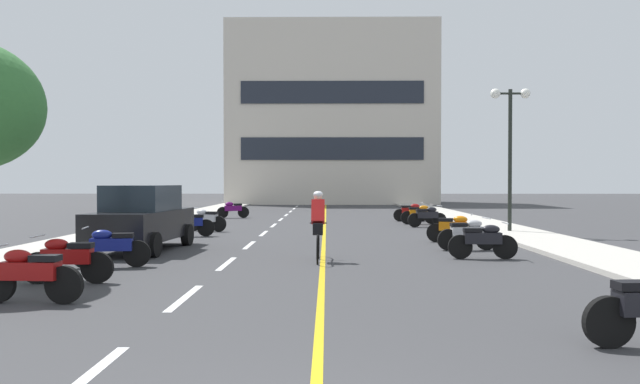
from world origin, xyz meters
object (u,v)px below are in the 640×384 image
object	(u,v)px
motorcycle_11	(411,212)
cyclist_rider	(318,224)
parked_car_near	(142,218)
motorcycle_3	(111,247)
motorcycle_10	(420,214)
motorcycle_6	(454,228)
motorcycle_1	(29,274)
motorcycle_4	(483,240)
motorcycle_2	(67,259)
motorcycle_12	(233,209)
street_lamp_mid	(510,127)
motorcycle_7	(190,223)
motorcycle_9	(427,216)
motorcycle_5	(468,233)
motorcycle_8	(206,219)

from	to	relation	value
motorcycle_11	cyclist_rider	bearing A→B (deg)	-106.88
parked_car_near	motorcycle_3	xyz separation A→B (m)	(0.33, -3.23, -0.44)
motorcycle_10	parked_car_near	bearing A→B (deg)	-132.47
motorcycle_10	motorcycle_6	bearing A→B (deg)	-91.36
motorcycle_1	cyclist_rider	size ratio (longest dim) A/B	0.96
motorcycle_4	motorcycle_10	distance (m)	11.89
motorcycle_2	motorcycle_6	world-z (taller)	same
motorcycle_12	parked_car_near	bearing A→B (deg)	-90.64
street_lamp_mid	motorcycle_7	world-z (taller)	street_lamp_mid
motorcycle_3	parked_car_near	bearing A→B (deg)	95.79
motorcycle_2	motorcycle_6	xyz separation A→B (m)	(8.90, 7.48, 0.00)
motorcycle_3	motorcycle_9	size ratio (longest dim) A/B	1.00
cyclist_rider	motorcycle_5	bearing A→B (deg)	28.26
motorcycle_1	cyclist_rider	distance (m)	6.72
street_lamp_mid	parked_car_near	bearing A→B (deg)	-155.85
parked_car_near	motorcycle_9	world-z (taller)	parked_car_near
motorcycle_5	motorcycle_10	size ratio (longest dim) A/B	1.00
parked_car_near	motorcycle_1	size ratio (longest dim) A/B	2.52
motorcycle_8	motorcycle_11	world-z (taller)	same
motorcycle_10	motorcycle_12	distance (m)	10.19
motorcycle_5	street_lamp_mid	bearing A→B (deg)	61.61
motorcycle_11	cyclist_rider	world-z (taller)	cyclist_rider
street_lamp_mid	cyclist_rider	xyz separation A→B (m)	(-6.94, -7.38, -3.04)
street_lamp_mid	motorcycle_6	distance (m)	5.39
street_lamp_mid	motorcycle_2	xyz separation A→B (m)	(-11.61, -10.60, -3.45)
motorcycle_7	parked_car_near	bearing A→B (deg)	-94.62
motorcycle_9	motorcycle_4	bearing A→B (deg)	-92.14
motorcycle_1	motorcycle_5	bearing A→B (deg)	40.00
motorcycle_5	motorcycle_2	bearing A→B (deg)	-148.29
street_lamp_mid	motorcycle_5	size ratio (longest dim) A/B	3.07
motorcycle_6	cyclist_rider	bearing A→B (deg)	-134.75
motorcycle_3	motorcycle_4	world-z (taller)	same
street_lamp_mid	motorcycle_3	world-z (taller)	street_lamp_mid
street_lamp_mid	motorcycle_2	distance (m)	16.10
motorcycle_1	motorcycle_10	size ratio (longest dim) A/B	1.00
motorcycle_6	motorcycle_7	size ratio (longest dim) A/B	0.97
street_lamp_mid	motorcycle_6	size ratio (longest dim) A/B	3.16
motorcycle_2	motorcycle_6	size ratio (longest dim) A/B	1.03
motorcycle_1	motorcycle_9	distance (m)	17.99
motorcycle_4	motorcycle_3	bearing A→B (deg)	-169.81
motorcycle_7	motorcycle_8	xyz separation A→B (m)	(0.12, 2.17, 0.00)
motorcycle_6	motorcycle_10	bearing A→B (deg)	88.64
motorcycle_7	motorcycle_8	world-z (taller)	same
motorcycle_9	motorcycle_7	bearing A→B (deg)	-154.22
motorcycle_7	motorcycle_10	world-z (taller)	same
motorcycle_5	cyclist_rider	xyz separation A→B (m)	(-4.16, -2.24, 0.41)
motorcycle_9	motorcycle_10	bearing A→B (deg)	92.13
motorcycle_10	motorcycle_11	world-z (taller)	same
motorcycle_3	motorcycle_5	xyz separation A→B (m)	(8.76, 3.41, 0.00)
motorcycle_5	motorcycle_11	distance (m)	11.97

